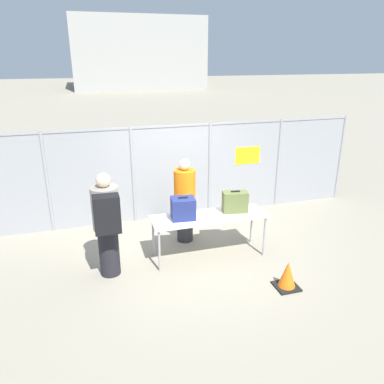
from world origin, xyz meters
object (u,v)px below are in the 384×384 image
(suitcase_olive, at_px, (235,202))
(traffic_cone, at_px, (287,276))
(suitcase_navy, at_px, (183,208))
(utility_trailer, at_px, (182,169))
(traveler_hooded, at_px, (107,222))
(security_worker_near, at_px, (185,200))
(inspection_table, at_px, (209,219))

(suitcase_olive, relative_size, traffic_cone, 1.05)
(suitcase_navy, xyz_separation_m, traffic_cone, (1.33, -1.34, -0.77))
(utility_trailer, distance_m, traffic_cone, 5.49)
(suitcase_olive, height_order, traveler_hooded, traveler_hooded)
(traveler_hooded, height_order, security_worker_near, traveler_hooded)
(suitcase_navy, relative_size, utility_trailer, 0.13)
(utility_trailer, relative_size, traffic_cone, 7.61)
(traveler_hooded, distance_m, security_worker_near, 1.77)
(traveler_hooded, xyz_separation_m, traffic_cone, (2.65, -1.14, -0.77))
(inspection_table, xyz_separation_m, utility_trailer, (0.62, 4.17, -0.33))
(suitcase_navy, bearing_deg, suitcase_olive, 1.37)
(traffic_cone, bearing_deg, suitcase_olive, 104.49)
(suitcase_navy, bearing_deg, security_worker_near, 72.33)
(security_worker_near, relative_size, traffic_cone, 3.65)
(suitcase_olive, relative_size, utility_trailer, 0.14)
(inspection_table, xyz_separation_m, traveler_hooded, (-1.78, -0.16, 0.25))
(traveler_hooded, bearing_deg, security_worker_near, 12.43)
(security_worker_near, bearing_deg, inspection_table, 111.13)
(suitcase_navy, xyz_separation_m, utility_trailer, (1.09, 4.14, -0.58))
(traffic_cone, bearing_deg, inspection_table, 123.38)
(inspection_table, bearing_deg, security_worker_near, 109.30)
(traveler_hooded, bearing_deg, inspection_table, -12.36)
(security_worker_near, bearing_deg, traffic_cone, 120.60)
(suitcase_olive, xyz_separation_m, utility_trailer, (0.11, 4.11, -0.58))
(suitcase_navy, bearing_deg, traveler_hooded, -171.39)
(traveler_hooded, relative_size, traffic_cone, 3.87)
(inspection_table, bearing_deg, traffic_cone, -56.62)
(inspection_table, distance_m, utility_trailer, 4.23)
(inspection_table, xyz_separation_m, suitcase_olive, (0.51, 0.06, 0.25))
(traveler_hooded, height_order, traffic_cone, traveler_hooded)
(traveler_hooded, bearing_deg, traffic_cone, -41.00)
(inspection_table, relative_size, traffic_cone, 4.50)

